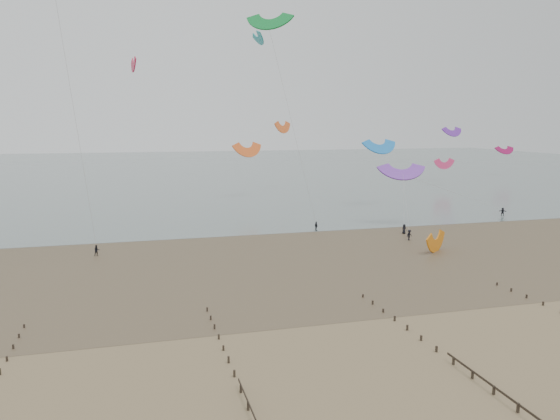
% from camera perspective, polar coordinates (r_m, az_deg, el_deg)
% --- Properties ---
extents(ground, '(500.00, 500.00, 0.00)m').
position_cam_1_polar(ground, '(52.62, 9.99, -13.27)').
color(ground, brown).
rests_on(ground, ground).
extents(sea_and_shore, '(500.00, 665.00, 0.03)m').
position_cam_1_polar(sea_and_shore, '(82.55, -2.87, -4.88)').
color(sea_and_shore, '#475654').
rests_on(sea_and_shore, ground).
extents(kitesurfers, '(136.21, 19.80, 1.86)m').
position_cam_1_polar(kitesurfers, '(103.86, 11.10, -1.66)').
color(kitesurfers, black).
rests_on(kitesurfers, ground).
extents(grounded_kite, '(7.76, 7.54, 3.37)m').
position_cam_1_polar(grounded_kite, '(89.06, 15.99, -4.20)').
color(grounded_kite, orange).
rests_on(grounded_kite, ground).
extents(kites_airborne, '(258.78, 118.93, 38.33)m').
position_cam_1_polar(kites_airborne, '(132.26, -7.48, 9.58)').
color(kites_airborne, '#6827A3').
rests_on(kites_airborne, ground).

